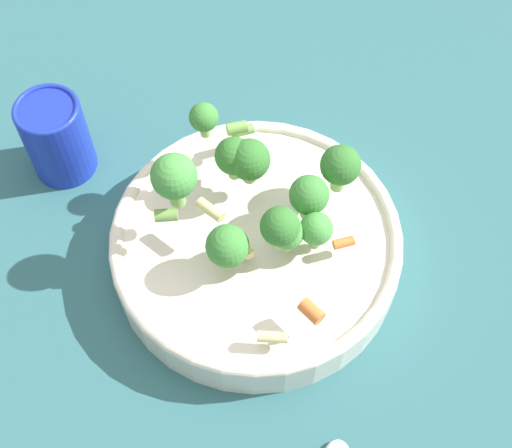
{
  "coord_description": "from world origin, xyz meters",
  "views": [
    {
      "loc": [
        0.01,
        -0.36,
        0.66
      ],
      "look_at": [
        0.0,
        0.0,
        0.07
      ],
      "focal_mm": 50.0,
      "sensor_mm": 36.0,
      "label": 1
    }
  ],
  "objects": [
    {
      "name": "ground_plane",
      "position": [
        0.0,
        0.0,
        0.0
      ],
      "size": [
        3.0,
        3.0,
        0.0
      ],
      "primitive_type": "plane",
      "color": "#2D6066"
    },
    {
      "name": "bowl",
      "position": [
        0.0,
        0.0,
        0.03
      ],
      "size": [
        0.3,
        0.3,
        0.05
      ],
      "color": "silver",
      "rests_on": "ground_plane"
    },
    {
      "name": "pasta_salad",
      "position": [
        0.0,
        0.02,
        0.1
      ],
      "size": [
        0.2,
        0.24,
        0.1
      ],
      "color": "#8CB766",
      "rests_on": "bowl"
    },
    {
      "name": "cup",
      "position": [
        -0.22,
        0.12,
        0.05
      ],
      "size": [
        0.07,
        0.07,
        0.1
      ],
      "color": "#192DAD",
      "rests_on": "ground_plane"
    }
  ]
}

